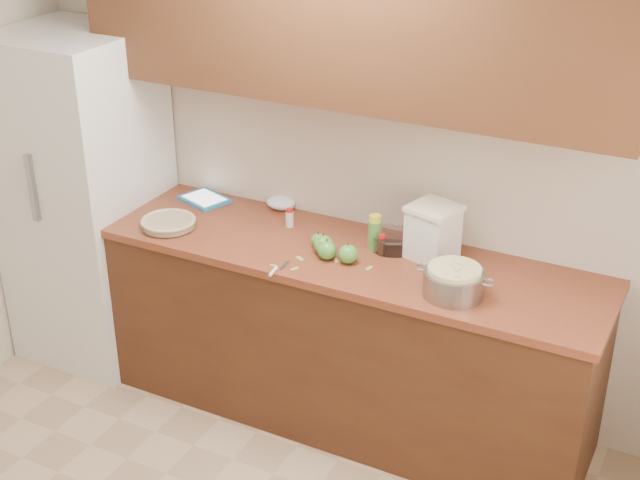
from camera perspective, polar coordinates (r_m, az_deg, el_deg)
The scene contains 23 objects.
room_shell at distance 2.93m, azimuth -12.41°, elevation -5.52°, with size 3.60×3.60×3.60m.
counter_run at distance 4.42m, azimuth 0.59°, elevation -5.84°, with size 2.64×0.68×0.92m.
upper_cabinets at distance 3.98m, azimuth 1.72°, elevation 13.75°, with size 2.60×0.34×0.70m, color #4E2B18.
fridge at distance 4.93m, azimuth -14.72°, elevation 2.57°, with size 0.70×0.70×1.80m, color silver.
pie at distance 4.46m, azimuth -9.68°, elevation 1.09°, with size 0.28×0.28×0.05m.
colander at distance 3.82m, azimuth 8.56°, elevation -2.66°, with size 0.35×0.26×0.13m.
flour_canister at distance 4.09m, azimuth 7.24°, elevation 0.54°, with size 0.26×0.26×0.26m.
tablet at distance 4.73m, azimuth -7.41°, elevation 2.61°, with size 0.29×0.26×0.02m.
paring_knife at distance 3.99m, azimuth -2.89°, elevation -1.96°, with size 0.04×0.17×0.02m.
lemon_bottle at distance 4.16m, azimuth 3.52°, elevation 0.45°, with size 0.06×0.06×0.17m.
cinnamon_shaker at distance 4.39m, azimuth -1.96°, elevation 1.41°, with size 0.04×0.04×0.10m.
vanilla_bottle at distance 4.13m, azimuth 3.97°, elevation -0.31°, with size 0.04×0.04×0.10m.
mixing_bowl at distance 4.19m, azimuth 4.67°, elevation -0.01°, with size 0.21×0.21×0.08m.
paper_towel at distance 4.60m, azimuth -2.52°, elevation 2.40°, with size 0.15×0.13×0.06m, color white.
apple_left at distance 4.19m, azimuth -0.12°, elevation -0.04°, with size 0.07×0.07×0.08m.
apple_center at distance 4.13m, azimuth 0.21°, elevation -0.30°, with size 0.09×0.09×0.10m.
apple_front at distance 4.08m, azimuth 0.44°, elevation -0.65°, with size 0.09×0.09×0.10m.
apple_extra at distance 4.05m, azimuth 1.81°, elevation -0.90°, with size 0.09×0.09×0.10m.
peel_a at distance 4.10m, azimuth -1.29°, elevation -1.19°, with size 0.05×0.02×0.00m, color #98BF5D.
peel_b at distance 4.02m, azimuth 3.16°, elevation -1.81°, with size 0.04×0.02×0.00m, color #98BF5D.
peel_c at distance 4.08m, azimuth 1.04°, elevation -1.30°, with size 0.04×0.01×0.00m, color #98BF5D.
peel_d at distance 4.01m, azimuth -1.64°, elevation -1.85°, with size 0.04×0.02×0.00m, color #98BF5D.
peel_e at distance 4.04m, azimuth -3.01°, elevation -1.64°, with size 0.03×0.01×0.00m, color #98BF5D.
Camera 1 is at (1.67, -1.88, 2.82)m, focal length 50.00 mm.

